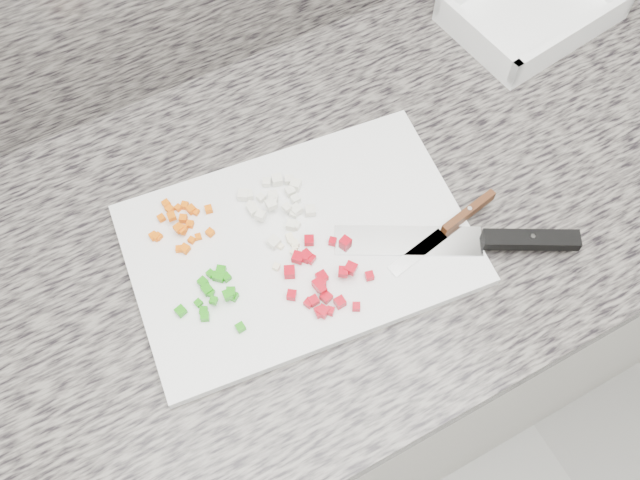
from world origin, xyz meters
The scene contains 11 objects.
cabinet centered at (0.00, 1.44, 0.43)m, with size 3.92×0.62×0.86m, color silver.
countertop centered at (0.00, 1.44, 0.88)m, with size 3.96×0.64×0.04m, color #605C55.
cutting_board centered at (-0.02, 1.40, 0.91)m, with size 0.43×0.29×0.01m, color silver.
carrot_pile centered at (-0.15, 1.50, 0.92)m, with size 0.09×0.09×0.02m.
onion_pile centered at (-0.02, 1.47, 0.92)m, with size 0.09×0.10×0.02m.
green_pepper_pile centered at (-0.15, 1.39, 0.92)m, with size 0.08×0.09×0.02m.
red_pepper_pile centered at (-0.03, 1.34, 0.92)m, with size 0.11×0.12×0.02m.
garlic_pile centered at (-0.04, 1.40, 0.92)m, with size 0.05×0.04×0.01m.
chef_knife centered at (0.19, 1.29, 0.92)m, with size 0.29×0.18×0.02m.
paring_knife centered at (0.17, 1.33, 0.92)m, with size 0.18×0.05×0.02m.
tray centered at (0.48, 1.59, 0.92)m, with size 0.27×0.21×0.05m.
Camera 1 is at (-0.21, 1.01, 1.73)m, focal length 40.00 mm.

